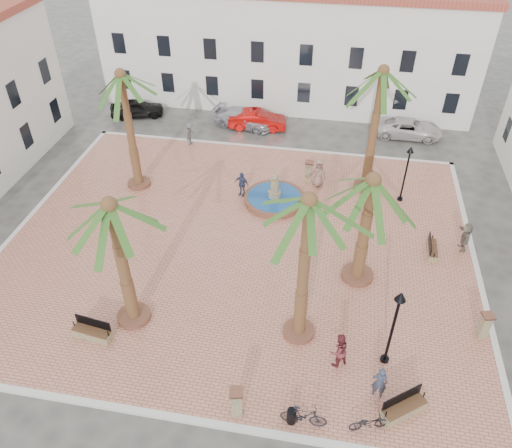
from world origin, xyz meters
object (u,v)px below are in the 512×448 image
(car_silver, at_px, (244,118))
(bench_ne, at_px, (375,185))
(litter_bin, at_px, (292,416))
(bollard_se, at_px, (237,402))
(bench_s, at_px, (92,332))
(cyclist_a, at_px, (380,382))
(car_white, at_px, (409,128))
(palm_ne, at_px, (381,85))
(palm_nw, at_px, (123,88))
(bench_se, at_px, (403,408))
(bollard_e, at_px, (484,325))
(cyclist_b, at_px, (339,350))
(bollard_n, at_px, (309,171))
(bicycle_b, at_px, (304,416))
(pedestrian_fountain_b, at_px, (242,184))
(bench_e, at_px, (432,250))
(car_black, at_px, (137,108))
(pedestrian_fountain_a, at_px, (319,173))
(pedestrian_east, at_px, (465,237))
(pedestrian_north, at_px, (190,134))
(lamppost_s, at_px, (396,316))
(palm_sw, at_px, (113,221))
(fountain, at_px, (274,198))
(lamppost_e, at_px, (407,165))
(palm_s, at_px, (308,218))
(palm_e, at_px, (371,195))
(bicycle_a, at_px, (368,423))
(car_red, at_px, (257,120))

(car_silver, bearing_deg, bench_ne, -113.57)
(litter_bin, bearing_deg, bollard_se, -179.19)
(bench_s, xyz_separation_m, cyclist_a, (12.88, -0.74, 0.57))
(cyclist_a, xyz_separation_m, car_white, (2.57, 23.37, -0.32))
(palm_ne, height_order, bench_s, palm_ne)
(palm_nw, height_order, bench_se, palm_nw)
(bollard_e, xyz_separation_m, car_silver, (-14.96, 18.76, -0.19))
(litter_bin, height_order, cyclist_b, cyclist_b)
(bollard_n, xyz_separation_m, bicycle_b, (1.50, -17.35, -0.22))
(bollard_e, bearing_deg, pedestrian_fountain_b, 145.07)
(cyclist_b, distance_m, bicycle_b, 3.33)
(bench_se, height_order, pedestrian_fountain_b, pedestrian_fountain_b)
(bollard_n, distance_m, bicycle_b, 17.42)
(bench_ne, bearing_deg, bicycle_b, 165.39)
(bench_e, relative_size, bollard_n, 1.11)
(bench_e, relative_size, cyclist_b, 0.92)
(car_black, height_order, car_silver, car_black)
(bollard_e, height_order, cyclist_a, cyclist_a)
(bollard_e, bearing_deg, pedestrian_fountain_a, 127.26)
(car_black, bearing_deg, pedestrian_east, -136.31)
(bench_se, bearing_deg, cyclist_a, 110.35)
(bollard_e, bearing_deg, palm_nw, 155.56)
(bollard_n, xyz_separation_m, pedestrian_north, (-9.08, 3.45, 0.09))
(litter_bin, bearing_deg, car_white, 76.78)
(bench_s, relative_size, lamppost_s, 0.46)
(palm_sw, xyz_separation_m, bench_s, (-1.45, -1.42, -5.61))
(pedestrian_fountain_a, xyz_separation_m, pedestrian_fountain_b, (-4.70, -1.93, -0.12))
(fountain, height_order, palm_ne, palm_ne)
(bench_e, bearing_deg, lamppost_s, 162.80)
(lamppost_s, height_order, car_silver, lamppost_s)
(palm_ne, bearing_deg, bollard_n, 178.92)
(lamppost_e, distance_m, car_black, 22.51)
(bench_s, distance_m, pedestrian_fountain_a, 17.07)
(car_black, bearing_deg, pedestrian_north, -143.35)
(bench_se, xyz_separation_m, bollard_e, (3.75, 4.65, 0.44))
(lamppost_e, distance_m, car_silver, 14.57)
(palm_nw, distance_m, palm_s, 15.73)
(bollard_n, xyz_separation_m, pedestrian_fountain_b, (-4.03, -2.31, 0.05))
(palm_e, bearing_deg, bicycle_b, -102.31)
(litter_bin, bearing_deg, bollard_e, 35.65)
(palm_s, distance_m, bollard_se, 7.76)
(bicycle_a, bearing_deg, palm_sw, 52.93)
(lamppost_s, height_order, car_black, lamppost_s)
(palm_ne, height_order, bench_ne, palm_ne)
(car_black, bearing_deg, car_silver, -109.57)
(lamppost_s, bearing_deg, pedestrian_fountain_b, 127.57)
(palm_sw, height_order, car_red, palm_sw)
(palm_sw, xyz_separation_m, car_black, (-7.73, 20.79, -5.32))
(pedestrian_fountain_a, bearing_deg, cyclist_a, -74.52)
(bench_ne, distance_m, lamppost_e, 2.98)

